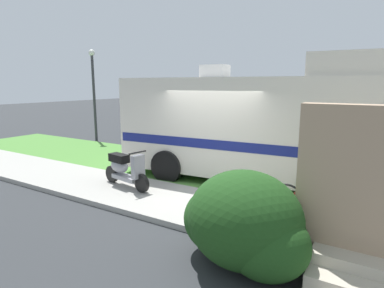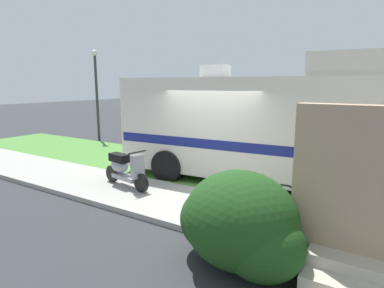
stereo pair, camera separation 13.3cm
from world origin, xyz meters
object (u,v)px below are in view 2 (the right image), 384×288
(motorhome_rv, at_px, (253,124))
(pickup_truck_near, at_px, (280,126))
(bicycle, at_px, (314,206))
(bottle_green, at_px, (326,243))
(street_lamp_post, at_px, (96,86))
(scooter, at_px, (124,168))

(motorhome_rv, distance_m, pickup_truck_near, 4.96)
(pickup_truck_near, bearing_deg, motorhome_rv, -81.62)
(bicycle, distance_m, pickup_truck_near, 7.88)
(bottle_green, relative_size, street_lamp_post, 0.07)
(scooter, height_order, pickup_truck_near, pickup_truck_near)
(scooter, relative_size, bottle_green, 5.41)
(motorhome_rv, xyz_separation_m, street_lamp_post, (-8.52, 2.12, 0.97))
(bicycle, xyz_separation_m, street_lamp_post, (-10.69, 4.58, 2.03))
(scooter, distance_m, bottle_green, 4.94)
(scooter, bearing_deg, bottle_green, -7.86)
(bottle_green, bearing_deg, bicycle, 115.02)
(bicycle, height_order, street_lamp_post, street_lamp_post)
(bicycle, xyz_separation_m, bottle_green, (0.35, -0.75, -0.26))
(motorhome_rv, distance_m, scooter, 3.61)
(scooter, height_order, street_lamp_post, street_lamp_post)
(pickup_truck_near, bearing_deg, bicycle, -68.53)
(motorhome_rv, height_order, bottle_green, motorhome_rv)
(bicycle, xyz_separation_m, pickup_truck_near, (-2.88, 7.33, 0.42))
(scooter, distance_m, bicycle, 4.53)
(scooter, bearing_deg, street_lamp_post, 142.92)
(motorhome_rv, relative_size, street_lamp_post, 1.65)
(bottle_green, height_order, street_lamp_post, street_lamp_post)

